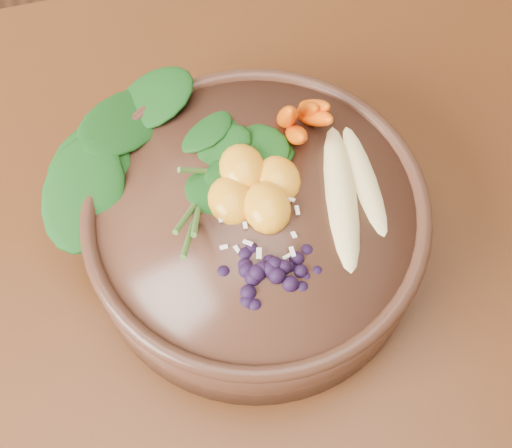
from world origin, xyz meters
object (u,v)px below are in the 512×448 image
object	(u,v)px
carrot_cluster	(300,94)
banana_halves	(355,179)
kale_heap	(190,142)
stoneware_bowl	(256,229)
dining_table	(155,423)
blueberry_pile	(274,263)
mandarin_cluster	(254,180)

from	to	relation	value
carrot_cluster	banana_halves	size ratio (longest dim) A/B	0.49
carrot_cluster	banana_halves	world-z (taller)	carrot_cluster
kale_heap	stoneware_bowl	bearing A→B (deg)	-57.25
dining_table	blueberry_pile	distance (m)	0.23
dining_table	kale_heap	xyz separation A→B (m)	(0.09, 0.17, 0.19)
kale_heap	mandarin_cluster	bearing A→B (deg)	-45.90
mandarin_cluster	banana_halves	bearing A→B (deg)	-13.87
stoneware_bowl	mandarin_cluster	distance (m)	0.06
dining_table	banana_halves	distance (m)	0.29
kale_heap	dining_table	bearing A→B (deg)	-117.05
carrot_cluster	banana_halves	distance (m)	0.08
dining_table	kale_heap	world-z (taller)	kale_heap
dining_table	kale_heap	size ratio (longest dim) A/B	8.73
stoneware_bowl	dining_table	bearing A→B (deg)	-139.55
mandarin_cluster	blueberry_pile	distance (m)	0.08
kale_heap	blueberry_pile	bearing A→B (deg)	-72.32
kale_heap	banana_halves	bearing A→B (deg)	-27.67
stoneware_bowl	kale_heap	world-z (taller)	kale_heap
stoneware_bowl	blueberry_pile	distance (m)	0.08
banana_halves	mandarin_cluster	world-z (taller)	mandarin_cluster
banana_halves	stoneware_bowl	bearing A→B (deg)	-177.26
stoneware_bowl	mandarin_cluster	xyz separation A→B (m)	(0.00, 0.02, 0.05)
kale_heap	blueberry_pile	size ratio (longest dim) A/B	1.42
banana_halves	blueberry_pile	size ratio (longest dim) A/B	1.21
mandarin_cluster	carrot_cluster	bearing A→B (deg)	46.07
stoneware_bowl	banana_halves	world-z (taller)	banana_halves
mandarin_cluster	kale_heap	bearing A→B (deg)	134.10
kale_heap	blueberry_pile	world-z (taller)	kale_heap
kale_heap	banana_halves	size ratio (longest dim) A/B	1.17
banana_halves	blueberry_pile	world-z (taller)	blueberry_pile
stoneware_bowl	carrot_cluster	distance (m)	0.12
banana_halves	mandarin_cluster	xyz separation A→B (m)	(-0.08, 0.02, 0.00)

